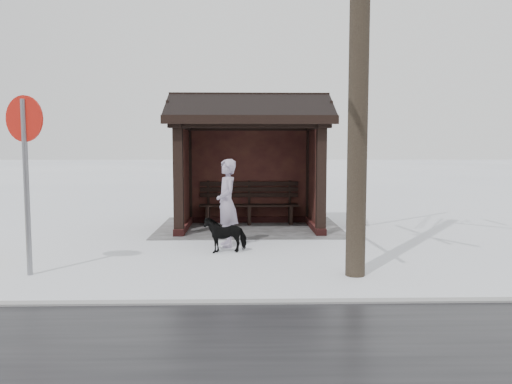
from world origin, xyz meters
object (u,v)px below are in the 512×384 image
bus_shelter (249,134)px  road_sign (25,148)px  pedestrian (227,203)px  dog (225,234)px

bus_shelter → road_sign: bearing=51.9°
pedestrian → road_sign: 3.64m
pedestrian → dog: pedestrian is taller
pedestrian → road_sign: bearing=-68.6°
bus_shelter → road_sign: size_ratio=1.37×
dog → road_sign: 3.58m
bus_shelter → pedestrian: 2.58m
bus_shelter → dog: 3.26m
bus_shelter → road_sign: bus_shelter is taller
bus_shelter → pedestrian: bus_shelter is taller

